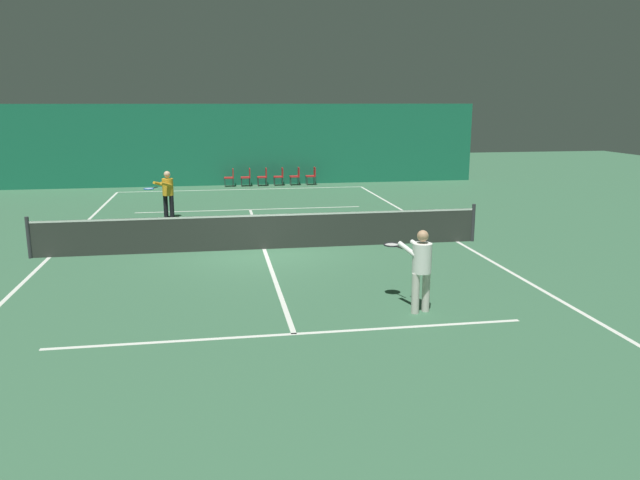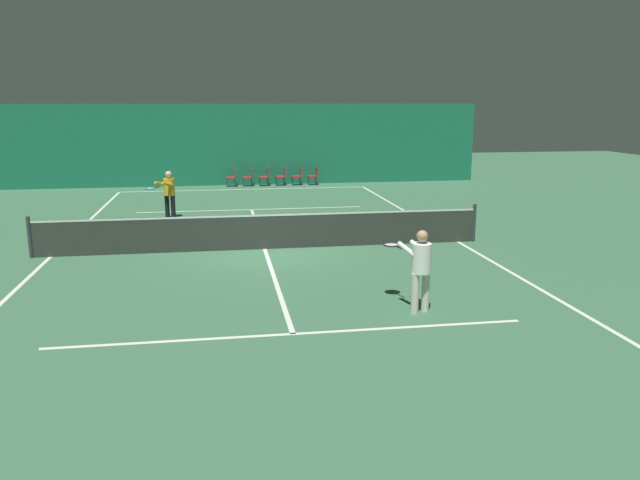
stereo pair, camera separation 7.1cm
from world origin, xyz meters
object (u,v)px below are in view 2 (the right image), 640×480
object	(u,v)px
tennis_net	(264,231)
courtside_chair_1	(249,176)
courtside_chair_0	(232,176)
courtside_chair_2	(265,176)
courtside_chair_4	(298,175)
courtside_chair_5	(314,175)
courtside_chair_3	(282,175)
player_near	(420,265)
player_far	(168,191)

from	to	relation	value
tennis_net	courtside_chair_1	distance (m)	13.00
courtside_chair_1	courtside_chair_0	bearing A→B (deg)	-90.00
courtside_chair_2	courtside_chair_4	xyz separation A→B (m)	(1.55, 0.00, 0.00)
courtside_chair_0	courtside_chair_5	bearing A→B (deg)	90.00
courtside_chair_1	courtside_chair_4	xyz separation A→B (m)	(2.32, 0.00, 0.00)
courtside_chair_1	tennis_net	bearing A→B (deg)	-1.12
courtside_chair_4	courtside_chair_3	bearing A→B (deg)	-90.00
player_near	tennis_net	bearing A→B (deg)	4.37
courtside_chair_0	courtside_chair_3	distance (m)	2.32
courtside_chair_3	player_near	bearing A→B (deg)	2.10
tennis_net	courtside_chair_0	world-z (taller)	tennis_net
courtside_chair_2	courtside_chair_5	distance (m)	2.32
tennis_net	courtside_chair_0	size ratio (longest dim) A/B	14.29
tennis_net	courtside_chair_5	xyz separation A→B (m)	(3.35, 13.00, -0.03)
courtside_chair_2	courtside_chair_4	size ratio (longest dim) A/B	1.00
courtside_chair_1	courtside_chair_3	size ratio (longest dim) A/B	1.00
player_near	player_far	world-z (taller)	player_far
tennis_net	courtside_chair_5	bearing A→B (deg)	75.53
courtside_chair_1	courtside_chair_5	xyz separation A→B (m)	(3.10, 0.00, 0.00)
player_near	player_far	size ratio (longest dim) A/B	0.98
player_near	courtside_chair_0	size ratio (longest dim) A/B	1.88
courtside_chair_0	player_far	bearing A→B (deg)	-16.41
player_near	courtside_chair_2	size ratio (longest dim) A/B	1.88
tennis_net	player_near	bearing A→B (deg)	-66.13
courtside_chair_5	player_far	bearing A→B (deg)	-38.07
tennis_net	courtside_chair_3	distance (m)	13.12
player_near	courtside_chair_1	bearing A→B (deg)	-12.67
courtside_chair_1	courtside_chair_3	xyz separation A→B (m)	(1.55, 0.00, 0.00)
player_far	courtside_chair_3	size ratio (longest dim) A/B	1.92
player_far	courtside_chair_4	size ratio (longest dim) A/B	1.92
tennis_net	courtside_chair_3	size ratio (longest dim) A/B	14.29
courtside_chair_1	courtside_chair_4	distance (m)	2.32
courtside_chair_0	courtside_chair_1	bearing A→B (deg)	90.00
courtside_chair_3	courtside_chair_5	bearing A→B (deg)	90.00
courtside_chair_2	courtside_chair_3	bearing A→B (deg)	90.00
tennis_net	courtside_chair_4	bearing A→B (deg)	78.78
player_near	courtside_chair_5	size ratio (longest dim) A/B	1.88
player_far	courtside_chair_5	size ratio (longest dim) A/B	1.92
player_near	courtside_chair_2	bearing A→B (deg)	-15.03
player_near	courtside_chair_5	xyz separation A→B (m)	(0.87, 18.61, -0.44)
courtside_chair_0	courtside_chair_3	xyz separation A→B (m)	(2.32, 0.00, 0.00)
player_far	courtside_chair_0	xyz separation A→B (m)	(2.33, 7.92, -0.46)
player_near	courtside_chair_3	size ratio (longest dim) A/B	1.88
player_far	courtside_chair_5	xyz separation A→B (m)	(6.21, 7.92, -0.46)
player_near	courtside_chair_5	bearing A→B (deg)	-22.17
courtside_chair_1	player_far	bearing A→B (deg)	-21.42
player_near	courtside_chair_4	distance (m)	18.62
courtside_chair_1	courtside_chair_2	size ratio (longest dim) A/B	1.00
player_far	courtside_chair_3	bearing A→B (deg)	-176.44
player_near	courtside_chair_0	distance (m)	18.86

